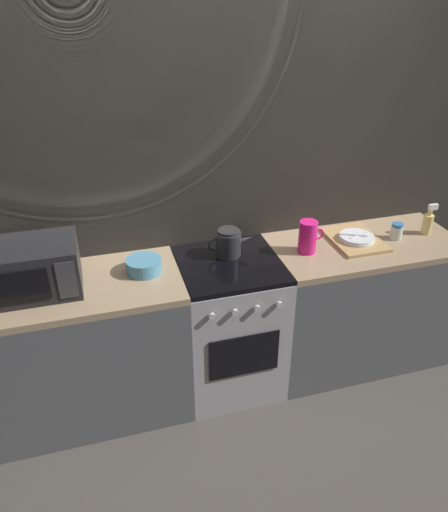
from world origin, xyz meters
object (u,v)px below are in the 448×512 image
spice_jar (397,232)px  mixing_bowl (144,265)px  stove_unit (229,324)px  spray_bottle (428,222)px  dish_pile (355,239)px  microwave (33,268)px  pitcher (308,237)px  kettle (229,243)px

spice_jar → mixing_bowl: bearing=178.4°
stove_unit → spray_bottle: (1.33, 0.01, 0.53)m
stove_unit → dish_pile: (0.84, 0.04, 0.47)m
microwave → mixing_bowl: (0.57, 0.03, -0.10)m
pitcher → spice_jar: size_ratio=1.90×
microwave → mixing_bowl: microwave is taller
dish_pile → spice_jar: spice_jar is taller
kettle → pitcher: pitcher is taller
stove_unit → spray_bottle: bearing=0.5°
spray_bottle → spice_jar: bearing=-176.4°
stove_unit → microwave: microwave is taller
mixing_bowl → pitcher: bearing=-2.3°
spice_jar → pitcher: bearing=179.5°
kettle → spray_bottle: spray_bottle is taller
mixing_bowl → dish_pile: (1.33, -0.00, -0.02)m
mixing_bowl → spice_jar: (1.59, -0.04, 0.01)m
spice_jar → kettle: bearing=174.9°
kettle → pitcher: bearing=-11.1°
stove_unit → pitcher: 0.74m
stove_unit → spice_jar: 1.21m
mixing_bowl → dish_pile: bearing=-0.2°
spice_jar → spray_bottle: size_ratio=0.52×
kettle → spice_jar: 1.09m
microwave → spice_jar: (2.16, -0.01, -0.08)m
pitcher → spray_bottle: size_ratio=0.99×
microwave → kettle: bearing=4.5°
mixing_bowl → dish_pile: size_ratio=0.50×
mixing_bowl → pitcher: (0.98, -0.04, 0.06)m
stove_unit → mixing_bowl: (-0.49, 0.04, 0.49)m
pitcher → dish_pile: (0.35, 0.04, -0.08)m
kettle → spice_jar: kettle is taller
kettle → spice_jar: size_ratio=2.71×
stove_unit → spice_jar: spice_jar is taller
dish_pile → mixing_bowl: bearing=179.8°
kettle → dish_pile: size_ratio=0.71×
kettle → dish_pile: (0.81, -0.06, -0.06)m
spice_jar → spray_bottle: bearing=3.6°
microwave → dish_pile: bearing=0.8°
kettle → dish_pile: kettle is taller
microwave → spice_jar: bearing=-0.3°
stove_unit → kettle: bearing=77.5°
stove_unit → spice_jar: size_ratio=8.57×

